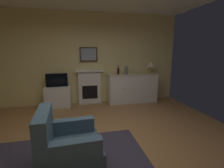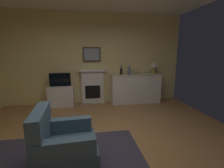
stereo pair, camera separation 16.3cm
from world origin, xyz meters
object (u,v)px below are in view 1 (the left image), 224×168
vase_decorative (126,70)px  tv_set (57,80)px  table_lamp (150,65)px  wine_glass_center (134,70)px  sideboard_cabinet (132,88)px  armchair (67,147)px  framed_picture (89,54)px  wine_glass_left (131,70)px  fireplace_unit (90,87)px  tv_cabinet (58,97)px  wine_bottle (118,71)px

vase_decorative → tv_set: size_ratio=0.45×
table_lamp → vase_decorative: size_ratio=1.42×
wine_glass_center → table_lamp: bearing=-0.9°
table_lamp → sideboard_cabinet: bearing=-180.0°
tv_set → armchair: 2.93m
table_lamp → framed_picture: bearing=173.7°
vase_decorative → armchair: 3.39m
wine_glass_left → armchair: bearing=-123.5°
table_lamp → tv_set: (-2.98, -0.01, -0.39)m
wine_glass_center → tv_set: bearing=-179.6°
fireplace_unit → wine_glass_center: size_ratio=6.67×
fireplace_unit → vase_decorative: vase_decorative is taller
sideboard_cabinet → tv_set: (-2.37, -0.01, 0.36)m
wine_glass_left → sideboard_cabinet: bearing=24.2°
sideboard_cabinet → wine_glass_left: size_ratio=9.87×
tv_cabinet → wine_bottle: bearing=0.9°
wine_bottle → framed_picture: bearing=169.0°
vase_decorative → framed_picture: bearing=166.8°
framed_picture → wine_glass_left: bearing=-11.1°
armchair → wine_glass_left: bearing=56.5°
wine_glass_center → tv_set: (-2.40, -0.02, -0.23)m
fireplace_unit → framed_picture: bearing=90.0°
vase_decorative → sideboard_cabinet: bearing=11.8°
wine_glass_center → wine_bottle: bearing=176.1°
wine_glass_left → wine_glass_center: same height
framed_picture → sideboard_cabinet: 1.80m
fireplace_unit → table_lamp: table_lamp is taller
wine_bottle → tv_cabinet: wine_bottle is taller
framed_picture → wine_glass_center: size_ratio=3.33×
wine_bottle → tv_set: wine_bottle is taller
armchair → tv_cabinet: bearing=98.1°
sideboard_cabinet → table_lamp: (0.61, 0.00, 0.75)m
sideboard_cabinet → table_lamp: size_ratio=4.07×
table_lamp → wine_glass_left: 0.71m
tv_cabinet → tv_set: tv_set is taller
sideboard_cabinet → wine_glass_center: 0.60m
wine_glass_center → tv_cabinet: bearing=179.9°
tv_set → armchair: (0.41, -2.87, -0.45)m
fireplace_unit → framed_picture: size_ratio=2.00×
wine_bottle → vase_decorative: 0.26m
framed_picture → wine_bottle: framed_picture is taller
tv_cabinet → wine_glass_left: bearing=-1.3°
fireplace_unit → tv_cabinet: 1.01m
fireplace_unit → sideboard_cabinet: (1.40, -0.18, -0.07)m
wine_bottle → wine_glass_left: 0.41m
wine_glass_left → wine_glass_center: (0.11, 0.05, 0.00)m
wine_glass_center → tv_set: 2.42m
fireplace_unit → armchair: bearing=-100.5°
table_lamp → wine_glass_center: bearing=179.1°
framed_picture → table_lamp: 2.05m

